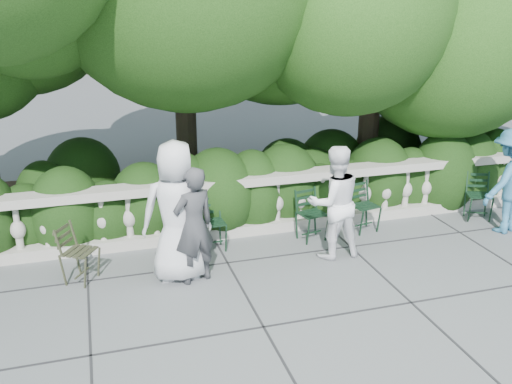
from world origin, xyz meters
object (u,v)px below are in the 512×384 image
object	(u,v)px
chair_d	(215,253)
chair_weathered	(92,282)
person_businessman	(177,212)
chair_c	(316,243)
chair_e	(478,222)
person_woman_grey	(194,226)
person_casual_man	(334,202)
person_older_blue	(510,181)
chair_f	(368,234)

from	to	relation	value
chair_d	chair_weathered	xyz separation A→B (m)	(-1.84, -0.43, 0.00)
person_businessman	chair_weathered	bearing A→B (deg)	-7.13
chair_c	person_businessman	distance (m)	2.55
chair_d	chair_e	bearing A→B (deg)	-3.87
chair_e	chair_d	bearing A→B (deg)	-159.30
person_woman_grey	person_businessman	bearing A→B (deg)	-57.43
person_casual_man	person_businessman	bearing A→B (deg)	-0.17
chair_e	person_older_blue	size ratio (longest dim) A/B	0.48
chair_weathered	person_businessman	xyz separation A→B (m)	(1.20, -0.21, 0.99)
person_casual_man	person_older_blue	bearing A→B (deg)	179.85
chair_c	chair_f	xyz separation A→B (m)	(0.97, 0.09, 0.00)
chair_c	person_older_blue	distance (m)	3.35
person_businessman	person_woman_grey	distance (m)	0.30
chair_c	person_businessman	size ratio (longest dim) A/B	0.43
person_businessman	person_woman_grey	size ratio (longest dim) A/B	1.20
chair_c	chair_weathered	size ratio (longest dim) A/B	1.00
chair_e	person_businessman	world-z (taller)	person_businessman
chair_c	chair_e	bearing A→B (deg)	-11.93
chair_weathered	person_casual_man	xyz separation A→B (m)	(3.53, -0.16, 0.86)
chair_d	person_businessman	distance (m)	1.34
chair_e	person_businessman	xyz separation A→B (m)	(-5.34, -0.56, 0.99)
chair_d	chair_f	world-z (taller)	same
person_businessman	person_older_blue	bearing A→B (deg)	-175.92
chair_d	person_woman_grey	size ratio (longest dim) A/B	0.51
chair_d	person_businessman	bearing A→B (deg)	-137.88
chair_c	person_businessman	world-z (taller)	person_businessman
chair_e	chair_weathered	world-z (taller)	same
chair_e	chair_c	bearing A→B (deg)	-158.27
person_businessman	person_woman_grey	bearing A→B (deg)	144.86
chair_weathered	person_businessman	size ratio (longest dim) A/B	0.43
chair_e	chair_weathered	xyz separation A→B (m)	(-6.54, -0.35, 0.00)
chair_weathered	chair_e	bearing A→B (deg)	-55.39
chair_e	chair_f	distance (m)	2.09
chair_d	person_casual_man	world-z (taller)	person_casual_man
chair_e	person_casual_man	bearing A→B (deg)	-148.81
chair_e	person_businessman	size ratio (longest dim) A/B	0.43
chair_d	person_businessman	world-z (taller)	person_businessman
chair_f	person_woman_grey	bearing A→B (deg)	-176.22
person_businessman	person_casual_man	xyz separation A→B (m)	(2.33, 0.05, -0.13)
chair_e	chair_weathered	bearing A→B (deg)	-155.29
chair_d	person_older_blue	distance (m)	4.96
chair_e	person_woman_grey	world-z (taller)	person_woman_grey
chair_weathered	person_woman_grey	xyz separation A→B (m)	(1.39, -0.36, 0.82)
chair_weathered	person_older_blue	size ratio (longest dim) A/B	0.48
person_businessman	person_woman_grey	world-z (taller)	person_businessman
chair_e	person_casual_man	size ratio (longest dim) A/B	0.49
person_businessman	person_older_blue	distance (m)	5.50
chair_weathered	chair_c	bearing A→B (deg)	-52.79
person_casual_man	person_older_blue	xyz separation A→B (m)	(3.16, 0.07, 0.02)
chair_d	person_woman_grey	distance (m)	1.22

